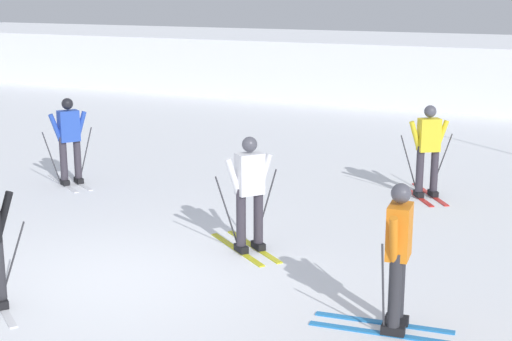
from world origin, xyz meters
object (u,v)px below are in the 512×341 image
at_px(skier_yellow, 428,148).
at_px(skier_white, 249,191).
at_px(skier_blue, 69,139).
at_px(skier_orange, 397,253).

distance_m(skier_yellow, skier_white, 4.38).
relative_size(skier_yellow, skier_blue, 1.00).
bearing_deg(skier_orange, skier_yellow, 100.27).
bearing_deg(skier_blue, skier_white, -21.70).
relative_size(skier_blue, skier_orange, 1.00).
xyz_separation_m(skier_yellow, skier_white, (-1.60, -4.08, 0.00)).
height_order(skier_orange, skier_white, same).
distance_m(skier_blue, skier_white, 5.24).
bearing_deg(skier_white, skier_blue, 158.30).
xyz_separation_m(skier_blue, skier_orange, (7.51, -3.58, 0.00)).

